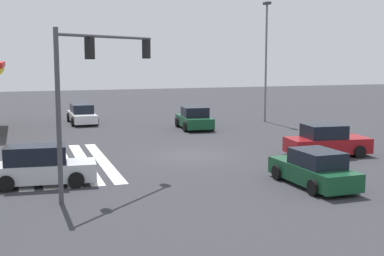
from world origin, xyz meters
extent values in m
plane|color=#333338|center=(0.00, 0.00, 0.00)|extent=(111.49, 111.49, 0.00)
cube|color=silver|center=(0.00, -8.60, 0.00)|extent=(10.57, 0.60, 0.01)
cube|color=silver|center=(0.00, -7.65, 0.00)|extent=(10.57, 0.60, 0.01)
cube|color=silver|center=(0.00, -6.70, 0.00)|extent=(10.57, 0.60, 0.01)
cube|color=silver|center=(0.00, -5.75, 0.00)|extent=(10.57, 0.60, 0.01)
cube|color=silver|center=(0.00, -4.80, 0.00)|extent=(10.57, 0.60, 0.01)
cylinder|color=#47474C|center=(7.42, -7.42, 3.17)|extent=(0.18, 0.18, 6.34)
cylinder|color=#47474C|center=(5.20, -5.20, 6.09)|extent=(4.53, 4.53, 0.12)
cube|color=black|center=(6.08, -6.08, 5.62)|extent=(0.40, 0.40, 0.84)
sphere|color=red|center=(5.97, -5.97, 5.62)|extent=(0.16, 0.16, 0.16)
cube|color=black|center=(3.20, -3.20, 5.62)|extent=(0.40, 0.40, 0.84)
sphere|color=gold|center=(3.08, -3.08, 5.62)|extent=(0.16, 0.16, 0.16)
cube|color=silver|center=(-15.52, -4.08, 0.52)|extent=(4.90, 1.84, 0.64)
cube|color=black|center=(-15.65, -4.08, 1.18)|extent=(2.60, 1.62, 0.69)
cylinder|color=black|center=(-14.03, -3.16, 0.35)|extent=(0.71, 0.24, 0.71)
cylinder|color=black|center=(-13.99, -4.94, 0.35)|extent=(0.71, 0.24, 0.71)
cylinder|color=black|center=(-17.05, -3.23, 0.35)|extent=(0.71, 0.24, 0.71)
cylinder|color=black|center=(-17.01, -5.00, 0.35)|extent=(0.71, 0.24, 0.71)
cube|color=#144728|center=(7.91, 2.69, 0.53)|extent=(4.61, 1.89, 0.71)
cube|color=black|center=(8.19, 2.70, 1.21)|extent=(2.23, 1.62, 0.65)
cylinder|color=black|center=(6.53, 1.76, 0.32)|extent=(0.64, 0.25, 0.64)
cylinder|color=black|center=(6.46, 3.51, 0.32)|extent=(0.64, 0.25, 0.64)
cylinder|color=black|center=(9.35, 1.87, 0.32)|extent=(0.64, 0.25, 0.64)
cylinder|color=black|center=(9.28, 3.62, 0.32)|extent=(0.64, 0.25, 0.64)
cube|color=silver|center=(4.35, -7.95, 0.56)|extent=(1.99, 4.49, 0.75)
cube|color=black|center=(4.33, -8.19, 1.30)|extent=(1.67, 2.55, 0.75)
cylinder|color=black|center=(3.61, -6.53, 0.33)|extent=(0.27, 0.68, 0.66)
cylinder|color=black|center=(5.30, -6.66, 0.33)|extent=(0.27, 0.68, 0.66)
cylinder|color=black|center=(3.40, -9.24, 0.33)|extent=(0.27, 0.68, 0.66)
cylinder|color=black|center=(5.09, -9.37, 0.33)|extent=(0.27, 0.68, 0.66)
cube|color=maroon|center=(2.30, 6.89, 0.58)|extent=(2.26, 4.49, 0.80)
cube|color=black|center=(2.28, 6.66, 1.33)|extent=(1.89, 2.16, 0.72)
cylinder|color=black|center=(1.43, 8.31, 0.33)|extent=(0.27, 0.67, 0.65)
cylinder|color=black|center=(3.39, 8.16, 0.33)|extent=(0.27, 0.67, 0.65)
cylinder|color=black|center=(1.21, 5.62, 0.33)|extent=(0.27, 0.67, 0.65)
cylinder|color=black|center=(3.17, 5.47, 0.33)|extent=(0.27, 0.67, 0.65)
cube|color=#144728|center=(-9.82, 3.35, 0.56)|extent=(4.31, 2.19, 0.72)
cube|color=black|center=(-9.64, 3.34, 1.27)|extent=(1.90, 1.84, 0.70)
cylinder|color=black|center=(-11.18, 2.46, 0.36)|extent=(0.73, 0.27, 0.72)
cylinder|color=black|center=(-11.05, 4.42, 0.36)|extent=(0.73, 0.27, 0.72)
cylinder|color=black|center=(-8.59, 2.29, 0.36)|extent=(0.73, 0.27, 0.72)
cylinder|color=black|center=(-8.46, 4.24, 0.36)|extent=(0.73, 0.27, 0.72)
cylinder|color=slate|center=(-12.09, 10.13, 4.64)|extent=(0.16, 0.16, 9.28)
cube|color=#333338|center=(-12.09, 10.13, 9.38)|extent=(0.80, 0.36, 0.20)
camera|label=1|loc=(26.90, -8.71, 5.38)|focal=50.00mm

